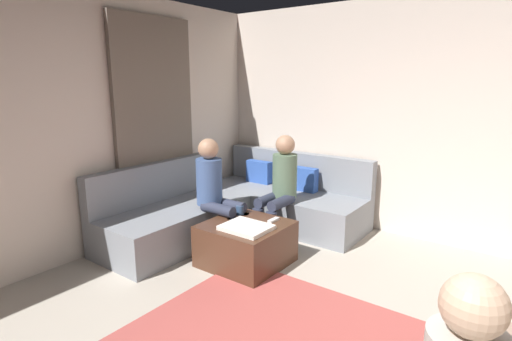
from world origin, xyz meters
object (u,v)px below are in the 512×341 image
at_px(game_remote, 274,220).
at_px(person_on_couch_back, 280,184).
at_px(person_on_couch_side, 216,189).
at_px(sectional_couch, 238,207).
at_px(coffee_mug, 240,210).
at_px(ottoman, 246,244).

height_order(game_remote, person_on_couch_back, person_on_couch_back).
bearing_deg(game_remote, person_on_couch_side, -172.43).
relative_size(sectional_couch, person_on_couch_back, 2.12).
bearing_deg(coffee_mug, game_remote, 5.71).
xyz_separation_m(sectional_couch, game_remote, (0.83, -0.47, 0.15)).
height_order(coffee_mug, person_on_couch_side, person_on_couch_side).
relative_size(sectional_couch, person_on_couch_side, 2.12).
relative_size(sectional_couch, game_remote, 17.00).
height_order(sectional_couch, person_on_couch_side, person_on_couch_side).
xyz_separation_m(game_remote, person_on_couch_back, (-0.27, 0.52, 0.23)).
bearing_deg(sectional_couch, game_remote, -29.31).
distance_m(sectional_couch, person_on_couch_side, 0.69).
xyz_separation_m(ottoman, game_remote, (0.18, 0.22, 0.22)).
relative_size(game_remote, person_on_couch_back, 0.12).
xyz_separation_m(sectional_couch, person_on_couch_back, (0.56, 0.06, 0.38)).
bearing_deg(coffee_mug, person_on_couch_back, 76.64).
relative_size(coffee_mug, person_on_couch_side, 0.08).
bearing_deg(person_on_couch_back, ottoman, 96.67).
distance_m(coffee_mug, person_on_couch_back, 0.61).
bearing_deg(coffee_mug, ottoman, -39.29).
bearing_deg(person_on_couch_side, coffee_mug, 100.17).
distance_m(sectional_couch, coffee_mug, 0.69).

